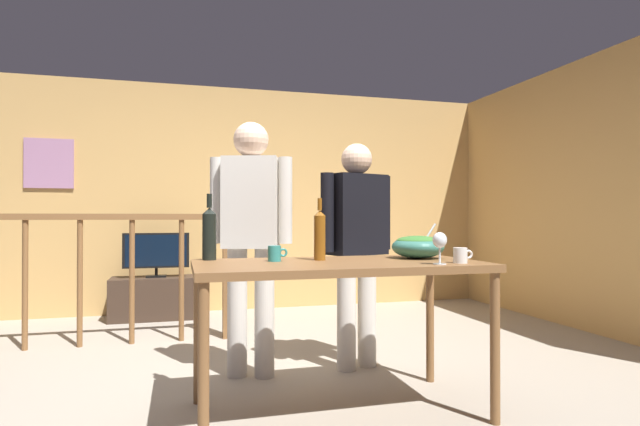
{
  "coord_description": "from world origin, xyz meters",
  "views": [
    {
      "loc": [
        -0.51,
        -3.23,
        1.04
      ],
      "look_at": [
        0.31,
        -0.26,
        1.07
      ],
      "focal_mm": 28.66,
      "sensor_mm": 36.0,
      "label": 1
    }
  ],
  "objects_px": {
    "wine_glass": "(440,242)",
    "wine_bottle_dark": "(209,233)",
    "person_standing_left": "(251,227)",
    "flat_screen_tv": "(156,251)",
    "mug_teal": "(275,253)",
    "person_standing_right": "(357,236)",
    "salad_bowl": "(418,246)",
    "stair_railing": "(109,263)",
    "serving_table": "(339,276)",
    "tv_console": "(156,298)",
    "wine_bottle_amber": "(320,234)",
    "mug_white": "(461,255)",
    "framed_picture": "(49,163)"
  },
  "relations": [
    {
      "from": "wine_glass",
      "to": "wine_bottle_dark",
      "type": "xyz_separation_m",
      "value": [
        -1.1,
        0.59,
        0.04
      ]
    },
    {
      "from": "person_standing_left",
      "to": "wine_glass",
      "type": "bearing_deg",
      "value": 146.05
    },
    {
      "from": "flat_screen_tv",
      "to": "mug_teal",
      "type": "height_order",
      "value": "mug_teal"
    },
    {
      "from": "wine_glass",
      "to": "person_standing_left",
      "type": "xyz_separation_m",
      "value": [
        -0.81,
        1.04,
        0.06
      ]
    },
    {
      "from": "mug_teal",
      "to": "person_standing_right",
      "type": "distance_m",
      "value": 0.94
    },
    {
      "from": "salad_bowl",
      "to": "person_standing_left",
      "type": "height_order",
      "value": "person_standing_left"
    },
    {
      "from": "salad_bowl",
      "to": "person_standing_right",
      "type": "height_order",
      "value": "person_standing_right"
    },
    {
      "from": "stair_railing",
      "to": "serving_table",
      "type": "bearing_deg",
      "value": -53.83
    },
    {
      "from": "tv_console",
      "to": "person_standing_right",
      "type": "relative_size",
      "value": 0.58
    },
    {
      "from": "salad_bowl",
      "to": "wine_bottle_amber",
      "type": "bearing_deg",
      "value": 177.78
    },
    {
      "from": "tv_console",
      "to": "mug_teal",
      "type": "height_order",
      "value": "mug_teal"
    },
    {
      "from": "wine_bottle_dark",
      "to": "person_standing_right",
      "type": "xyz_separation_m",
      "value": [
        1.03,
        0.45,
        -0.04
      ]
    },
    {
      "from": "salad_bowl",
      "to": "flat_screen_tv",
      "type": "bearing_deg",
      "value": 119.2
    },
    {
      "from": "tv_console",
      "to": "person_standing_right",
      "type": "distance_m",
      "value": 2.69
    },
    {
      "from": "wine_glass",
      "to": "person_standing_left",
      "type": "relative_size",
      "value": 0.1
    },
    {
      "from": "tv_console",
      "to": "person_standing_left",
      "type": "xyz_separation_m",
      "value": [
        0.68,
        -2.18,
        0.77
      ]
    },
    {
      "from": "wine_glass",
      "to": "person_standing_right",
      "type": "xyz_separation_m",
      "value": [
        -0.07,
        1.04,
        -0.0
      ]
    },
    {
      "from": "wine_bottle_amber",
      "to": "mug_white",
      "type": "distance_m",
      "value": 0.76
    },
    {
      "from": "stair_railing",
      "to": "wine_bottle_dark",
      "type": "distance_m",
      "value": 1.76
    },
    {
      "from": "person_standing_right",
      "to": "flat_screen_tv",
      "type": "bearing_deg",
      "value": -74.62
    },
    {
      "from": "stair_railing",
      "to": "person_standing_right",
      "type": "xyz_separation_m",
      "value": [
        1.74,
        -1.13,
        0.24
      ]
    },
    {
      "from": "wine_bottle_amber",
      "to": "mug_white",
      "type": "relative_size",
      "value": 3.19
    },
    {
      "from": "framed_picture",
      "to": "flat_screen_tv",
      "type": "distance_m",
      "value": 1.44
    },
    {
      "from": "tv_console",
      "to": "wine_bottle_amber",
      "type": "bearing_deg",
      "value": -70.75
    },
    {
      "from": "wine_bottle_dark",
      "to": "mug_white",
      "type": "distance_m",
      "value": 1.36
    },
    {
      "from": "stair_railing",
      "to": "tv_console",
      "type": "xyz_separation_m",
      "value": [
        0.32,
        1.05,
        -0.46
      ]
    },
    {
      "from": "stair_railing",
      "to": "mug_white",
      "type": "height_order",
      "value": "stair_railing"
    },
    {
      "from": "stair_railing",
      "to": "mug_teal",
      "type": "relative_size",
      "value": 26.6
    },
    {
      "from": "wine_bottle_amber",
      "to": "wine_bottle_dark",
      "type": "xyz_separation_m",
      "value": [
        -0.59,
        0.18,
        0.01
      ]
    },
    {
      "from": "mug_teal",
      "to": "tv_console",
      "type": "bearing_deg",
      "value": 104.53
    },
    {
      "from": "flat_screen_tv",
      "to": "mug_white",
      "type": "xyz_separation_m",
      "value": [
        1.64,
        -3.14,
        0.15
      ]
    },
    {
      "from": "framed_picture",
      "to": "mug_white",
      "type": "height_order",
      "value": "framed_picture"
    },
    {
      "from": "stair_railing",
      "to": "tv_console",
      "type": "bearing_deg",
      "value": 72.99
    },
    {
      "from": "mug_white",
      "to": "stair_railing",
      "type": "bearing_deg",
      "value": 132.66
    },
    {
      "from": "mug_teal",
      "to": "mug_white",
      "type": "xyz_separation_m",
      "value": [
        0.91,
        -0.36,
        -0.0
      ]
    },
    {
      "from": "salad_bowl",
      "to": "mug_teal",
      "type": "relative_size",
      "value": 2.8
    },
    {
      "from": "salad_bowl",
      "to": "mug_teal",
      "type": "bearing_deg",
      "value": 178.87
    },
    {
      "from": "tv_console",
      "to": "person_standing_left",
      "type": "relative_size",
      "value": 0.54
    },
    {
      "from": "framed_picture",
      "to": "person_standing_left",
      "type": "bearing_deg",
      "value": -54.56
    },
    {
      "from": "flat_screen_tv",
      "to": "person_standing_left",
      "type": "bearing_deg",
      "value": -72.31
    },
    {
      "from": "mug_teal",
      "to": "flat_screen_tv",
      "type": "bearing_deg",
      "value": 104.68
    },
    {
      "from": "wine_glass",
      "to": "person_standing_left",
      "type": "bearing_deg",
      "value": 127.94
    },
    {
      "from": "person_standing_left",
      "to": "stair_railing",
      "type": "bearing_deg",
      "value": -30.19
    },
    {
      "from": "wine_bottle_dark",
      "to": "serving_table",
      "type": "bearing_deg",
      "value": -24.37
    },
    {
      "from": "wine_bottle_dark",
      "to": "person_standing_right",
      "type": "relative_size",
      "value": 0.24
    },
    {
      "from": "wine_bottle_amber",
      "to": "mug_teal",
      "type": "distance_m",
      "value": 0.27
    },
    {
      "from": "stair_railing",
      "to": "wine_bottle_dark",
      "type": "relative_size",
      "value": 7.75
    },
    {
      "from": "tv_console",
      "to": "salad_bowl",
      "type": "height_order",
      "value": "salad_bowl"
    },
    {
      "from": "tv_console",
      "to": "wine_bottle_amber",
      "type": "distance_m",
      "value": 3.06
    },
    {
      "from": "serving_table",
      "to": "wine_bottle_dark",
      "type": "bearing_deg",
      "value": 155.63
    }
  ]
}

